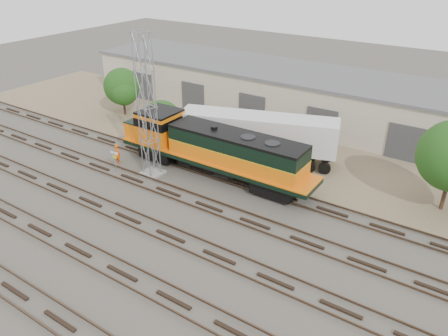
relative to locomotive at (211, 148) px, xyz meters
The scene contains 11 objects.
ground 7.13m from the locomotive, 63.97° to the right, with size 140.00×140.00×0.00m, color #47423A.
dirt_strip 9.79m from the locomotive, 71.97° to the left, with size 80.00×16.00×0.02m, color #726047.
tracks 9.77m from the locomotive, 71.97° to the right, with size 80.00×20.40×0.28m.
warehouse 17.24m from the locomotive, 80.06° to the left, with size 58.40×10.40×5.30m.
locomotive is the anchor object (origin of this frame).
signal_tower 6.10m from the locomotive, 146.64° to the right, with size 1.76×1.76×11.96m.
sign_post 8.39m from the locomotive, 148.78° to the right, with size 0.82×0.08×2.00m.
worker 8.93m from the locomotive, 160.58° to the right, with size 0.67×0.44×1.84m, color #F6550D.
semi_trailer 5.21m from the locomotive, 65.46° to the left, with size 14.19×7.12×4.32m.
tree_west 17.98m from the locomotive, 159.10° to the left, with size 4.37×4.16×5.44m.
tree_mid 9.37m from the locomotive, 157.28° to the left, with size 4.37×4.17×4.17m.
Camera 1 is at (16.47, -21.10, 17.68)m, focal length 35.00 mm.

